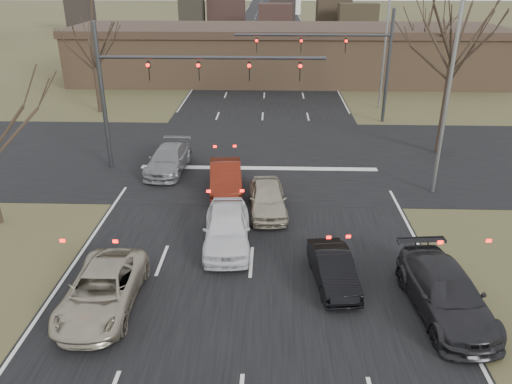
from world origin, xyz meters
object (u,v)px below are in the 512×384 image
car_charcoal_sedan (446,293)px  car_black_hatch (333,269)px  mast_arm_near (161,79)px  car_grey_ahead (169,159)px  building (285,53)px  streetlight_right_far (384,37)px  mast_arm_far (350,52)px  car_silver_suv (102,290)px  car_white_sedan (227,228)px  car_red_ahead (226,178)px  car_silver_ahead (268,198)px  streetlight_right_near (446,83)px

car_charcoal_sedan → car_black_hatch: bearing=150.6°
mast_arm_near → car_grey_ahead: size_ratio=2.55×
building → streetlight_right_far: 13.53m
mast_arm_far → car_silver_suv: size_ratio=2.29×
car_white_sedan → car_red_ahead: size_ratio=1.04×
mast_arm_near → car_white_sedan: 10.55m
mast_arm_near → car_black_hatch: 14.68m
streetlight_right_far → building: bearing=123.6°
mast_arm_near → mast_arm_far: size_ratio=1.09×
mast_arm_far → car_silver_suv: mast_arm_far is taller
building → car_white_sedan: bearing=-95.2°
car_silver_suv → car_grey_ahead: 12.47m
car_silver_suv → car_white_sedan: 5.71m
car_charcoal_sedan → car_grey_ahead: size_ratio=1.08×
building → car_silver_ahead: (-1.42, -30.57, -1.96)m
car_silver_suv → car_grey_ahead: (-0.20, 12.47, 0.02)m
building → car_red_ahead: building is taller
car_red_ahead → car_silver_ahead: 3.22m
streetlight_right_far → car_charcoal_sedan: size_ratio=1.95×
building → car_silver_suv: building is taller
building → mast_arm_near: bearing=-106.1°
car_red_ahead → car_black_hatch: bearing=-66.5°
car_white_sedan → streetlight_right_near: bearing=26.2°
streetlight_right_far → car_silver_suv: 30.85m
car_red_ahead → streetlight_right_near: bearing=-4.9°
car_white_sedan → car_red_ahead: 5.53m
streetlight_right_near → car_silver_ahead: (-8.24, -2.57, -4.88)m
car_black_hatch → car_charcoal_sedan: bearing=-30.8°
streetlight_right_far → car_white_sedan: 25.41m
building → streetlight_right_near: size_ratio=4.24×
car_silver_suv → car_red_ahead: 10.30m
car_white_sedan → car_black_hatch: size_ratio=1.27×
streetlight_right_near → car_silver_ahead: bearing=-162.7°
car_white_sedan → car_grey_ahead: car_white_sedan is taller
car_silver_suv → car_red_ahead: bearing=71.1°
mast_arm_far → car_red_ahead: size_ratio=2.49×
car_black_hatch → car_charcoal_sedan: car_charcoal_sedan is taller
building → mast_arm_far: 15.75m
streetlight_right_near → car_silver_ahead: streetlight_right_near is taller
streetlight_right_far → car_silver_ahead: bearing=-114.1°
car_silver_suv → car_black_hatch: 8.02m
car_black_hatch → mast_arm_far: bearing=74.5°
streetlight_right_near → car_grey_ahead: (-13.87, 2.50, -4.90)m
mast_arm_near → car_silver_suv: mast_arm_near is taller
car_silver_suv → car_silver_ahead: (5.42, 7.39, 0.04)m
car_white_sedan → car_silver_suv: bearing=-135.4°
streetlight_right_far → car_black_hatch: bearing=-104.0°
car_white_sedan → building: bearing=81.0°
car_black_hatch → car_red_ahead: car_red_ahead is taller
mast_arm_far → car_charcoal_sedan: 23.24m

